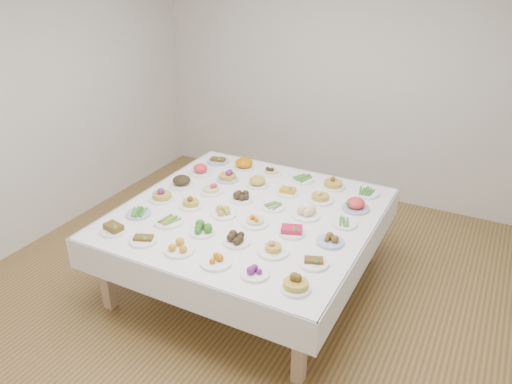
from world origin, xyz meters
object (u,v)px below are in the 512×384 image
at_px(dish_18, 182,180).
at_px(dish_35, 366,192).
at_px(dish_0, 114,227).
at_px(display_table, 248,218).

xyz_separation_m(dish_18, dish_35, (1.66, 0.66, -0.04)).
bearing_deg(dish_18, dish_0, -89.11).
distance_m(dish_18, dish_35, 1.79).
distance_m(display_table, dish_35, 1.17).
distance_m(display_table, dish_18, 0.86).
relative_size(dish_18, dish_35, 1.01).
relative_size(dish_0, dish_18, 0.89).
bearing_deg(dish_18, display_table, -10.97).
relative_size(display_table, dish_0, 10.23).
bearing_deg(dish_0, dish_18, 90.89).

